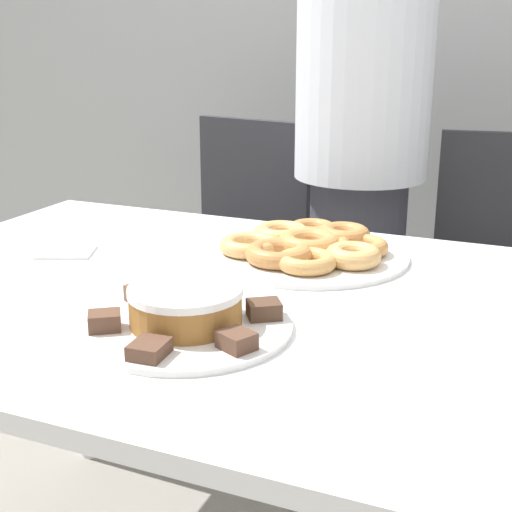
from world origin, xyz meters
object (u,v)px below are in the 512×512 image
office_chair_right (505,320)px  plate_donuts (309,255)px  frosted_cake (186,305)px  plate_cake (186,326)px  office_chair_left (228,280)px  person_standing (361,153)px  napkin (66,252)px

office_chair_right → plate_donuts: 0.73m
office_chair_right → frosted_cake: size_ratio=5.28×
office_chair_right → plate_cake: 1.11m
office_chair_left → office_chair_right: 0.81m
plate_donuts → office_chair_left: bearing=128.6°
person_standing → plate_donuts: 0.57m
office_chair_right → plate_donuts: size_ratio=2.30×
office_chair_left → office_chair_right: size_ratio=1.00×
plate_donuts → frosted_cake: bearing=-97.2°
frosted_cake → office_chair_left: bearing=112.0°
office_chair_right → person_standing: bearing=173.5°
plate_cake → napkin: bearing=148.9°
plate_cake → napkin: plate_cake is taller
office_chair_left → plate_cake: 1.10m
napkin → frosted_cake: bearing=-31.1°
plate_cake → office_chair_right: bearing=67.2°
plate_cake → plate_donuts: same height
napkin → plate_donuts: bearing=20.0°
person_standing → frosted_cake: size_ratio=9.44×
office_chair_left → plate_donuts: (0.45, -0.56, 0.30)m
office_chair_left → frosted_cake: (0.40, -0.99, 0.33)m
plate_donuts → frosted_cake: 0.43m
office_chair_left → plate_cake: bearing=-57.5°
plate_cake → frosted_cake: size_ratio=1.87×
person_standing → office_chair_left: bearing=177.9°
office_chair_right → plate_cake: bearing=-121.4°
person_standing → napkin: 0.84m
office_chair_left → napkin: (-0.02, -0.74, 0.30)m
office_chair_right → plate_cake: office_chair_right is taller
office_chair_left → office_chair_right: same height
office_chair_right → frosted_cake: (-0.41, -0.99, 0.33)m
office_chair_left → plate_cake: office_chair_left is taller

